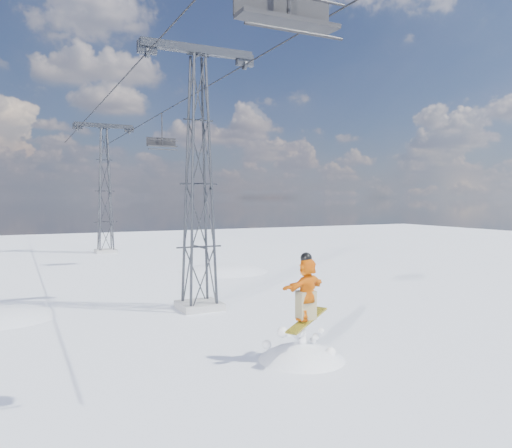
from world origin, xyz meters
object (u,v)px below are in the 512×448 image
object	(u,v)px
lift_tower_far	(105,191)
snowboarder_jump	(301,411)
lift_chair_near	(287,11)
lift_tower_near	(199,185)

from	to	relation	value
lift_tower_far	snowboarder_jump	xyz separation A→B (m)	(0.50, -32.86, -7.07)
snowboarder_jump	lift_chair_near	size ratio (longest dim) A/B	2.64
lift_tower_near	snowboarder_jump	bearing A→B (deg)	-86.37
lift_tower_far	snowboarder_jump	bearing A→B (deg)	-89.13
lift_tower_near	snowboarder_jump	size ratio (longest dim) A/B	1.58
lift_tower_near	snowboarder_jump	xyz separation A→B (m)	(0.50, -7.86, -7.07)
snowboarder_jump	lift_chair_near	distance (m)	11.28
lift_tower_near	lift_tower_far	distance (m)	25.00
lift_tower_near	snowboarder_jump	distance (m)	10.58
lift_tower_near	lift_tower_far	bearing A→B (deg)	90.00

